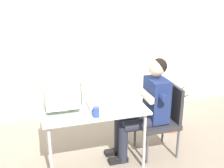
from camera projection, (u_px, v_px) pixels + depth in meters
name	position (u px, v px, depth m)	size (l,w,h in m)	color
ground_plane	(94.00, 160.00, 3.47)	(12.00, 12.00, 0.00)	gray
wall_back	(91.00, 23.00, 4.31)	(8.00, 0.10, 3.00)	silver
desk	(93.00, 111.00, 3.25)	(1.19, 0.71, 0.74)	#B7B7BC
crt_monitor	(62.00, 92.00, 3.09)	(0.38, 0.39, 0.36)	beige
keyboard	(95.00, 105.00, 3.22)	(0.18, 0.47, 0.03)	beige
office_chair	(162.00, 116.00, 3.51)	(0.47, 0.47, 0.90)	#4C4C51
person_seated	(147.00, 106.00, 3.39)	(0.74, 0.55, 1.26)	navy
potted_plant	(171.00, 110.00, 4.14)	(0.58, 0.58, 0.78)	#9E6647
desk_mug	(96.00, 112.00, 2.95)	(0.07, 0.08, 0.11)	blue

